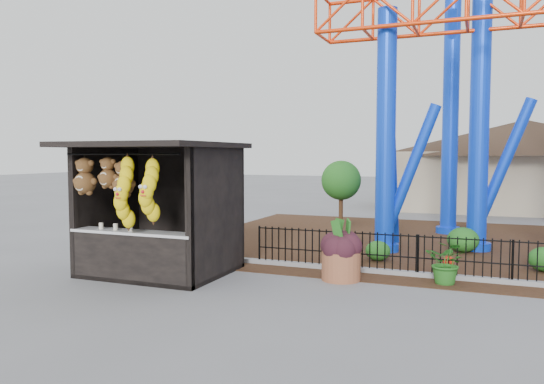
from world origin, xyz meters
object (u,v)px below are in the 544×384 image
at_px(roller_coaster, 522,34).
at_px(terracotta_planter, 341,266).
at_px(prize_booth, 152,210).
at_px(potted_plant, 447,263).

relative_size(roller_coaster, terracotta_planter, 12.51).
distance_m(roller_coaster, terracotta_planter, 9.52).
bearing_deg(terracotta_planter, prize_booth, -164.65).
bearing_deg(terracotta_planter, potted_plant, 11.90).
bearing_deg(terracotta_planter, roller_coaster, 57.75).
distance_m(roller_coaster, potted_plant, 8.41).
distance_m(prize_booth, potted_plant, 6.79).
relative_size(prize_booth, roller_coaster, 0.32).
bearing_deg(prize_booth, roller_coaster, 42.05).
xyz_separation_m(terracotta_planter, potted_plant, (2.26, 0.48, 0.15)).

